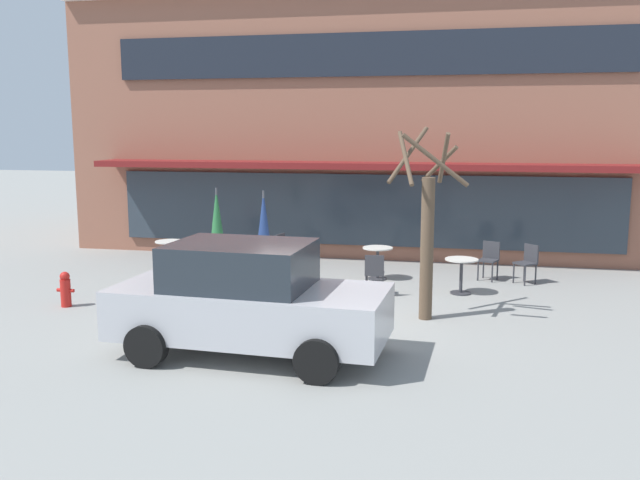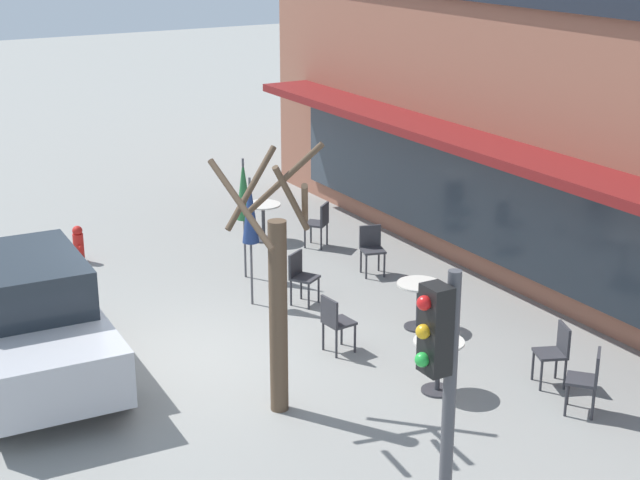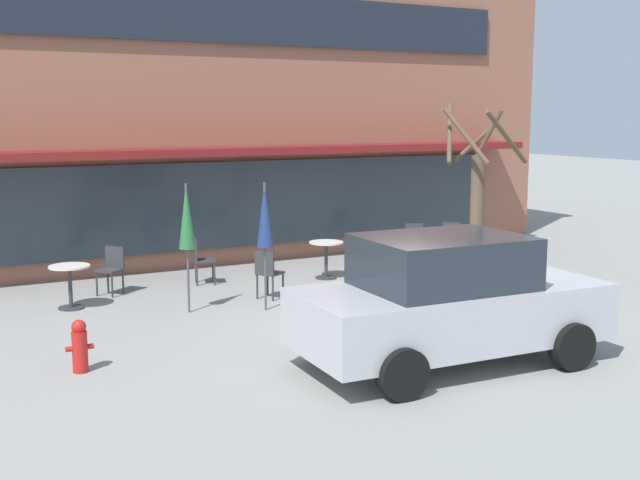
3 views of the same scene
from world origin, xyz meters
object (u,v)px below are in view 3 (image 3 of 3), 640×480
street_tree (476,212)px  fire_hydrant (80,346)px  cafe_chair_0 (268,271)px  cafe_chair_4 (374,266)px  cafe_table_near_wall (70,279)px  parked_sedan (449,301)px  cafe_chair_2 (415,240)px  cafe_chair_1 (112,267)px  cafe_table_streetside (326,254)px  cafe_chair_3 (451,239)px  cafe_chair_5 (201,258)px  patio_umbrella_cream_folded (265,216)px  patio_umbrella_green_folded (187,217)px  cafe_table_by_tree (433,253)px

street_tree → fire_hydrant: size_ratio=5.00×
cafe_chair_0 → cafe_chair_4: 2.02m
cafe_table_near_wall → parked_sedan: 6.80m
cafe_chair_0 → cafe_chair_2: size_ratio=1.00×
cafe_chair_1 → fire_hydrant: size_ratio=1.26×
cafe_table_streetside → street_tree: (1.27, -3.15, 1.13)m
cafe_table_near_wall → cafe_chair_3: (8.52, 0.43, 0.01)m
cafe_chair_2 → parked_sedan: 7.35m
parked_sedan → street_tree: (2.57, 2.60, 0.77)m
parked_sedan → fire_hydrant: parked_sedan is taller
cafe_chair_2 → fire_hydrant: size_ratio=1.26×
cafe_chair_2 → street_tree: street_tree is taller
cafe_chair_1 → parked_sedan: (2.91, -6.38, 0.35)m
cafe_chair_5 → cafe_chair_0: bearing=-71.1°
cafe_chair_2 → cafe_chair_3: size_ratio=1.00×
cafe_chair_4 → cafe_chair_5: (-2.58, 2.31, 0.00)m
cafe_table_streetside → patio_umbrella_cream_folded: bearing=-140.2°
cafe_chair_0 → cafe_chair_1: size_ratio=1.00×
patio_umbrella_green_folded → street_tree: street_tree is taller
patio_umbrella_green_folded → cafe_chair_1: size_ratio=2.47×
cafe_table_by_tree → fire_hydrant: (-7.65, -2.69, -0.16)m
cafe_chair_0 → cafe_chair_1: (-2.39, 1.74, 0.00)m
cafe_chair_2 → cafe_chair_3: (0.84, -0.21, 0.00)m
patio_umbrella_cream_folded → cafe_chair_5: bearing=95.4°
cafe_chair_4 → cafe_chair_5: size_ratio=1.00×
cafe_table_near_wall → cafe_chair_3: 8.53m
patio_umbrella_green_folded → cafe_chair_5: patio_umbrella_green_folded is taller
patio_umbrella_cream_folded → cafe_chair_4: bearing=5.6°
cafe_chair_1 → fire_hydrant: cafe_chair_1 is taller
patio_umbrella_cream_folded → street_tree: size_ratio=0.62×
patio_umbrella_green_folded → fire_hydrant: size_ratio=3.12×
cafe_table_streetside → fire_hydrant: bearing=-146.9°
patio_umbrella_cream_folded → fire_hydrant: (-3.53, -1.89, -1.27)m
cafe_chair_0 → cafe_chair_2: 4.66m
cafe_chair_2 → cafe_table_near_wall: bearing=-175.2°
cafe_table_streetside → patio_umbrella_green_folded: 3.85m
cafe_chair_5 → cafe_chair_4: bearing=-41.8°
patio_umbrella_cream_folded → cafe_chair_2: (4.75, 2.34, -1.10)m
cafe_chair_3 → cafe_chair_4: bearing=-149.7°
street_tree → cafe_table_by_tree: bearing=72.9°
cafe_chair_1 → cafe_chair_5: 1.77m
cafe_table_by_tree → cafe_chair_2: (0.64, 1.54, 0.01)m
cafe_chair_2 → cafe_chair_5: bearing=177.8°
parked_sedan → cafe_chair_4: bearing=70.8°
cafe_table_by_tree → cafe_chair_0: size_ratio=0.85×
street_tree → cafe_table_near_wall: bearing=154.8°
cafe_table_streetside → parked_sedan: size_ratio=0.18×
cafe_table_near_wall → cafe_chair_5: (2.69, 0.84, 0.01)m
cafe_table_near_wall → cafe_chair_4: (5.26, -1.47, 0.01)m
cafe_table_by_tree → cafe_chair_1: size_ratio=0.85×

